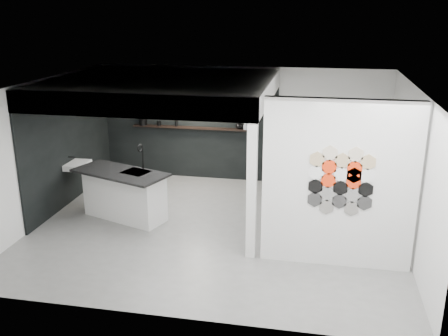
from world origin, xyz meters
TOP-DOWN VIEW (x-y plane):
  - floor at (0.00, 0.00)m, footprint 7.00×6.00m
  - partition_panel at (2.23, -1.00)m, footprint 2.45×0.15m
  - bay_clad_back at (-1.30, 2.97)m, footprint 4.40×0.04m
  - bay_clad_left at (-3.47, 1.00)m, footprint 0.04×4.00m
  - bulkhead at (-1.30, 1.00)m, footprint 4.40×4.00m
  - corner_column at (0.82, -1.00)m, footprint 0.16×0.16m
  - fascia_beam at (-1.30, -0.92)m, footprint 4.40×0.16m
  - wall_basin at (-3.24, 0.80)m, footprint 0.40×0.60m
  - display_shelf at (-1.20, 2.87)m, footprint 3.00×0.15m
  - kitchen_island at (-1.93, 0.16)m, footprint 2.10×1.45m
  - stockpot at (-2.45, 2.87)m, footprint 0.25×0.25m
  - kettle at (-0.02, 2.87)m, footprint 0.21×0.21m
  - glass_bowl at (0.15, 2.87)m, footprint 0.17×0.17m
  - glass_vase at (0.15, 2.87)m, footprint 0.15×0.15m
  - bottle_dark at (-1.59, 2.87)m, footprint 0.07×0.07m
  - utensil_cup at (-2.04, 2.87)m, footprint 0.09×0.09m
  - hex_tile_cluster at (2.26, -1.09)m, footprint 1.04×0.02m

SIDE VIEW (x-z plane):
  - floor at x=0.00m, z-range -0.01..0.00m
  - kitchen_island at x=-1.93m, z-range -0.25..1.30m
  - wall_basin at x=-3.24m, z-range 0.79..0.91m
  - bay_clad_back at x=-1.30m, z-range 0.00..2.35m
  - bay_clad_left at x=-3.47m, z-range 0.00..2.35m
  - corner_column at x=0.82m, z-range 0.00..2.35m
  - display_shelf at x=-1.20m, z-range 1.28..1.32m
  - glass_bowl at x=0.15m, z-range 1.32..1.42m
  - utensil_cup at x=-2.04m, z-range 1.32..1.43m
  - kettle at x=-0.02m, z-range 1.32..1.47m
  - stockpot at x=-2.45m, z-range 1.32..1.48m
  - glass_vase at x=0.15m, z-range 1.32..1.48m
  - partition_panel at x=2.23m, z-range 0.00..2.80m
  - bottle_dark at x=-1.59m, z-range 1.32..1.48m
  - hex_tile_cluster at x=2.26m, z-range 0.92..2.09m
  - bulkhead at x=-1.30m, z-range 2.35..2.75m
  - fascia_beam at x=-1.30m, z-range 2.35..2.75m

